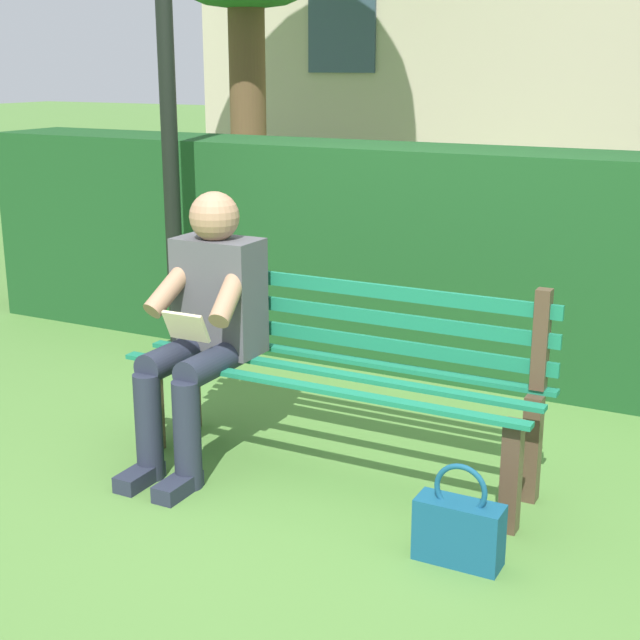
% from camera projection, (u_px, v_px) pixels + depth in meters
% --- Properties ---
extents(ground, '(60.00, 60.00, 0.00)m').
position_uv_depth(ground, '(330.00, 473.00, 4.03)').
color(ground, '#517F38').
extents(park_bench, '(1.84, 0.45, 0.88)m').
position_uv_depth(park_bench, '(338.00, 368.00, 3.97)').
color(park_bench, '#4C3828').
rests_on(park_bench, ground).
extents(person_seated, '(0.44, 0.73, 1.20)m').
position_uv_depth(person_seated, '(204.00, 321.00, 4.02)').
color(person_seated, '#4C4C51').
rests_on(person_seated, ground).
extents(hedge_backdrop, '(6.43, 0.68, 1.36)m').
position_uv_depth(hedge_backdrop, '(457.00, 258.00, 5.24)').
color(hedge_backdrop, '#19471E').
rests_on(hedge_backdrop, ground).
extents(handbag, '(0.31, 0.12, 0.38)m').
position_uv_depth(handbag, '(459.00, 529.00, 3.28)').
color(handbag, navy).
rests_on(handbag, ground).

